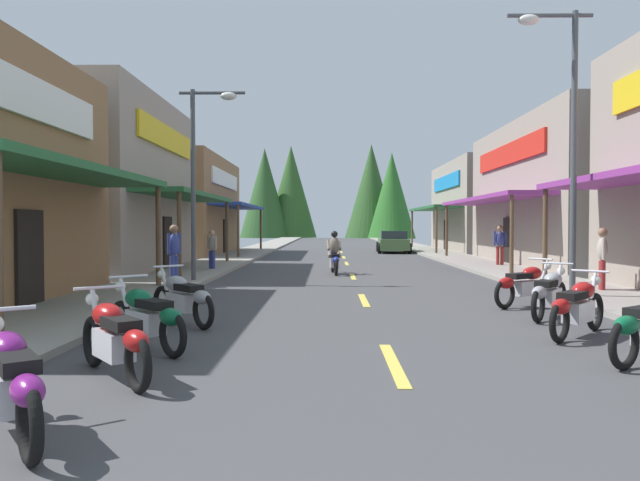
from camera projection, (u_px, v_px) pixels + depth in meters
ground at (344, 258)px, 33.43m from camera, size 9.04×96.51×0.10m
sidewalk_left at (239, 256)px, 33.51m from camera, size 2.60×96.51×0.12m
sidewalk_right at (449, 256)px, 33.35m from camera, size 2.60×96.51×0.12m
centerline_dashes at (343, 255)px, 35.78m from camera, size 0.16×69.14×0.01m
storefront_left_middle at (89, 186)px, 23.35m from camera, size 7.87×10.32×6.59m
storefront_left_far at (155, 206)px, 36.46m from camera, size 10.32×12.07×5.78m
storefront_right_middle at (605, 194)px, 26.50m from camera, size 10.27×13.24×6.27m
storefront_right_far at (493, 207)px, 40.50m from camera, size 8.14×11.93×5.95m
streetlamp_left at (203, 157)px, 18.13m from camera, size 1.98×0.30×5.85m
streetlamp_right at (563, 116)px, 14.10m from camera, size 1.98×0.30×6.77m
motorcycle_parked_right_3 at (578, 306)px, 9.58m from camera, size 1.52×1.64×1.04m
motorcycle_parked_right_4 at (549, 293)px, 11.52m from camera, size 1.32×1.80×1.04m
motorcycle_parked_right_5 at (526, 284)px, 13.16m from camera, size 1.78×1.35×1.04m
motorcycle_parked_left_0 at (11, 380)px, 5.03m from camera, size 1.38×1.76×1.04m
motorcycle_parked_left_1 at (114, 337)px, 6.95m from camera, size 1.41×1.74×1.04m
motorcycle_parked_left_2 at (146, 316)px, 8.56m from camera, size 1.58×1.59×1.04m
motorcycle_parked_left_3 at (183, 297)px, 10.76m from camera, size 1.51×1.65×1.04m
rider_cruising_lead at (334, 256)px, 21.75m from camera, size 0.60×2.14×1.57m
pedestrian_by_shop at (500, 243)px, 25.05m from camera, size 0.57×0.29×1.76m
pedestrian_browsing at (174, 251)px, 17.26m from camera, size 0.38×0.53×1.79m
pedestrian_waiting at (212, 248)px, 22.90m from camera, size 0.44×0.44×1.59m
pedestrian_strolling at (602, 256)px, 15.46m from camera, size 0.35×0.55×1.71m
parked_car_curbside at (393, 242)px, 38.58m from camera, size 2.23×4.38×1.40m
treeline_backdrop at (325, 192)px, 83.14m from camera, size 23.71×13.15×13.01m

